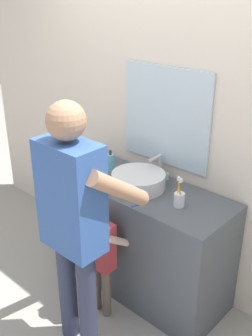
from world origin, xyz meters
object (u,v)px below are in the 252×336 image
object	(u,v)px
toothbrush_cup	(179,199)
soap_bottle	(111,162)
child_toddler	(101,251)
adult_parent	(74,212)

from	to	relation	value
toothbrush_cup	soap_bottle	distance (m)	0.73
toothbrush_cup	child_toddler	xyz separation A→B (m)	(-0.37, -0.36, -0.40)
toothbrush_cup	adult_parent	xyz separation A→B (m)	(-0.29, -0.64, 0.07)
adult_parent	soap_bottle	bearing A→B (deg)	120.29
toothbrush_cup	soap_bottle	bearing A→B (deg)	172.22
soap_bottle	adult_parent	distance (m)	0.86
child_toddler	adult_parent	size ratio (longest dim) A/B	0.53
toothbrush_cup	adult_parent	world-z (taller)	adult_parent
adult_parent	child_toddler	bearing A→B (deg)	105.74
toothbrush_cup	child_toddler	size ratio (longest dim) A/B	0.23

